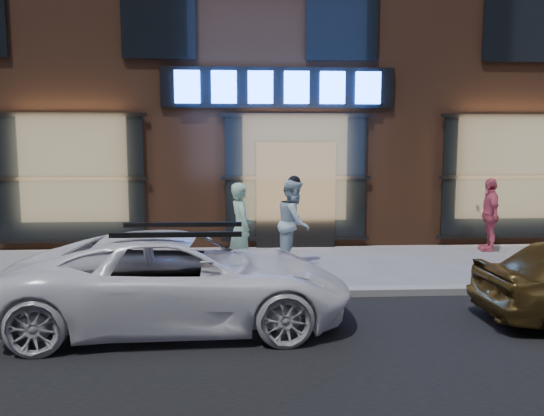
{
  "coord_description": "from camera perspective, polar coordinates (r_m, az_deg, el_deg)",
  "views": [
    {
      "loc": [
        -1.24,
        -8.01,
        2.39
      ],
      "look_at": [
        -0.68,
        1.6,
        1.2
      ],
      "focal_mm": 35.0,
      "sensor_mm": 36.0,
      "label": 1
    }
  ],
  "objects": [
    {
      "name": "man_bowtie",
      "position": [
        9.79,
        -3.39,
        -2.13
      ],
      "size": [
        0.55,
        0.69,
        1.66
      ],
      "primitive_type": "imported",
      "rotation": [
        0.0,
        0.0,
        1.85
      ],
      "color": "#A6DAB0",
      "rests_on": "ground"
    },
    {
      "name": "man_cap",
      "position": [
        10.29,
        2.37,
        -1.6
      ],
      "size": [
        0.81,
        0.95,
        1.69
      ],
      "primitive_type": "imported",
      "rotation": [
        0.0,
        0.0,
        1.33
      ],
      "color": "silver",
      "rests_on": "ground"
    },
    {
      "name": "ground",
      "position": [
        8.45,
        5.3,
        -9.42
      ],
      "size": [
        90.0,
        90.0,
        0.0
      ],
      "primitive_type": "plane",
      "color": "slate",
      "rests_on": "ground"
    },
    {
      "name": "storefront_building",
      "position": [
        16.28,
        1.11,
        16.81
      ],
      "size": [
        30.2,
        8.28,
        10.3
      ],
      "color": "#54301E",
      "rests_on": "ground"
    },
    {
      "name": "white_suv",
      "position": [
        7.08,
        -9.78,
        -7.59
      ],
      "size": [
        4.49,
        2.21,
        1.23
      ],
      "primitive_type": "imported",
      "rotation": [
        0.0,
        0.0,
        1.61
      ],
      "color": "white",
      "rests_on": "ground"
    },
    {
      "name": "passerby",
      "position": [
        12.67,
        22.36,
        -0.65
      ],
      "size": [
        0.56,
        1.0,
        1.62
      ],
      "primitive_type": "imported",
      "rotation": [
        0.0,
        0.0,
        -1.76
      ],
      "color": "#D8596F",
      "rests_on": "ground"
    },
    {
      "name": "curb",
      "position": [
        8.43,
        5.31,
        -9.03
      ],
      "size": [
        60.0,
        0.25,
        0.12
      ],
      "primitive_type": "cube",
      "color": "gray",
      "rests_on": "ground"
    }
  ]
}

